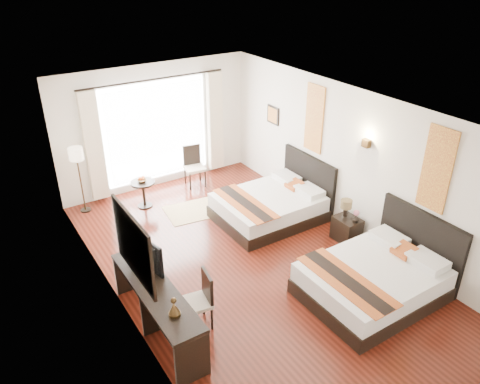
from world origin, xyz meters
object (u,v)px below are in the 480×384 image
fruit_bowl (142,181)px  side_table (144,194)px  bed_near (376,278)px  table_lamp (346,205)px  desk_chair (198,310)px  window_chair (195,174)px  bed_far (272,205)px  vase (356,217)px  nightstand (347,229)px  floor_lamp (77,159)px  television (140,254)px  console_desk (157,309)px

fruit_bowl → side_table: bearing=-49.5°
bed_near → table_lamp: size_ratio=6.37×
desk_chair → window_chair: 4.59m
bed_far → table_lamp: bearing=-63.7°
bed_near → vase: bed_near is taller
nightstand → vase: bearing=-80.8°
vase → side_table: bearing=128.4°
floor_lamp → fruit_bowl: (1.12, -0.50, -0.59)m
bed_near → floor_lamp: floor_lamp is taller
television → bed_near: bearing=-128.7°
console_desk → floor_lamp: floor_lamp is taller
bed_near → window_chair: size_ratio=2.28×
floor_lamp → fruit_bowl: 1.36m
television → floor_lamp: bearing=-12.6°
bed_far → console_desk: 3.67m
bed_far → window_chair: 2.27m
nightstand → fruit_bowl: 4.28m
nightstand → table_lamp: bearing=111.3°
floor_lamp → window_chair: size_ratio=1.52×
nightstand → floor_lamp: size_ratio=0.34×
bed_near → table_lamp: bearing=64.2°
table_lamp → console_desk: 3.96m
side_table → bed_far: bearing=-42.8°
window_chair → nightstand: bearing=28.9°
table_lamp → television: size_ratio=0.39×
table_lamp → fruit_bowl: 4.21m
table_lamp → television: 3.93m
television → desk_chair: size_ratio=0.98×
nightstand → side_table: bearing=129.5°
desk_chair → window_chair: window_chair is taller
nightstand → window_chair: size_ratio=0.52×
bed_near → window_chair: (-0.59, 5.01, -0.03)m
bed_near → floor_lamp: bearing=120.9°
bed_far → console_desk: bed_far is taller
fruit_bowl → window_chair: (1.40, 0.32, -0.32)m
desk_chair → window_chair: bearing=-108.1°
bed_near → floor_lamp: (-3.11, 5.18, 0.89)m
bed_near → nightstand: bearing=62.4°
television → side_table: 3.31m
table_lamp → fruit_bowl: bearing=129.8°
console_desk → fruit_bowl: size_ratio=11.40×
nightstand → fruit_bowl: size_ratio=2.52×
nightstand → television: (-3.94, 0.29, 0.77)m
bed_far → vase: (0.72, -1.58, 0.27)m
vase → desk_chair: (-3.45, -0.31, -0.30)m
vase → window_chair: window_chair is taller
bed_near → side_table: bearing=112.9°
side_table → fruit_bowl: fruit_bowl is taller
nightstand → table_lamp: table_lamp is taller
television → fruit_bowl: (1.22, 3.00, -0.40)m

